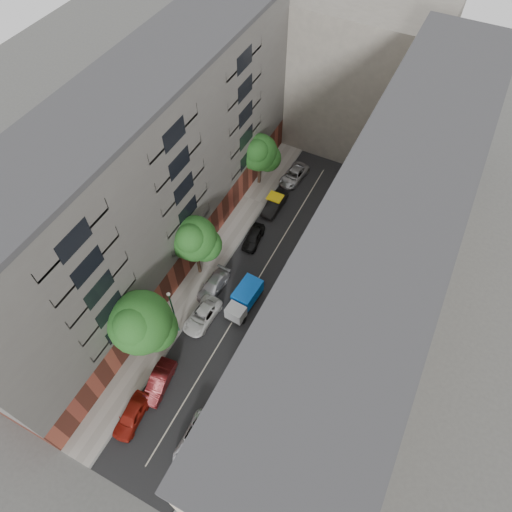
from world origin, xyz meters
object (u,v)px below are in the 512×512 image
Objects in this scene: car_left_5 at (275,204)px; tree_mid at (195,241)px; car_left_1 at (159,382)px; car_right_2 at (262,331)px; car_left_3 at (213,285)px; lamp_post at (173,309)px; pedestrian at (327,272)px; car_right_3 at (292,267)px; car_left_4 at (253,237)px; car_right_0 at (196,440)px; tree_near at (141,325)px; car_left_2 at (202,316)px; tree_far at (259,154)px; car_left_0 at (132,415)px; car_left_6 at (294,175)px; car_right_1 at (245,369)px; tarp_truck at (244,299)px.

car_left_5 is 13.43m from tree_mid.
car_left_1 is at bearing -89.45° from car_left_5.
car_left_1 is at bearing -117.45° from car_right_2.
car_left_3 is 6.93m from lamp_post.
car_right_3 is at bearing -3.43° from pedestrian.
car_left_4 is 22.35m from car_right_0.
car_left_2 is at bearing 66.02° from tree_near.
car_left_3 is 16.83m from tree_far.
car_left_0 is at bearing -90.32° from car_left_5.
car_right_1 is at bearing -70.65° from car_left_6.
car_right_1 is at bearing 27.93° from car_left_1.
tarp_truck is 1.11× the size of car_left_1.
car_left_1 is 1.11× the size of car_left_4.
car_left_1 is 1.12× the size of car_right_3.
car_left_0 is 28.00m from car_left_5.
car_left_3 is at bearing -87.10° from car_left_6.
car_right_0 is 0.59× the size of tree_near.
car_left_1 is 0.93× the size of car_left_2.
car_right_0 is at bearing -75.33° from tarp_truck.
car_right_2 is 21.20m from tree_far.
tarp_truck is at bearing -76.96° from car_left_5.
car_right_0 reaches higher than car_left_3.
car_left_5 is 9.28m from car_right_3.
car_left_3 is at bearing 80.06° from tree_near.
tree_far reaches higher than car_left_3.
tarp_truck reaches higher than car_left_5.
car_left_1 is 10.65m from car_right_2.
car_right_2 is (-0.34, 4.20, -0.02)m from car_right_1.
pedestrian is (9.63, 21.44, 0.37)m from car_left_0.
car_right_3 is (5.60, 9.40, -0.01)m from car_left_2.
lamp_post is (-1.40, 5.38, 3.65)m from car_left_1.
tree_near is at bearing 145.31° from car_right_0.
tree_mid is at bearing -103.84° from car_left_5.
car_left_2 is 0.68× the size of tree_far.
tree_near reaches higher than car_left_2.
car_right_1 is (6.77, 8.20, -0.07)m from car_left_0.
car_left_2 is 7.73m from tree_near.
car_left_3 is at bearing -25.30° from tree_mid.
car_left_5 is at bearing 107.67° from car_right_1.
car_left_6 is 1.04× the size of car_right_1.
tree_far reaches higher than car_right_1.
car_left_4 reaches higher than car_right_2.
car_left_2 is 1.06× the size of car_left_3.
tree_far is (-9.10, 10.29, 4.13)m from car_right_3.
car_left_6 is at bearing 90.55° from car_left_5.
car_left_6 is 0.69× the size of lamp_post.
car_left_5 is at bearing -39.52° from tree_far.
car_right_3 is at bearing 58.93° from lamp_post.
car_left_5 is 0.89× the size of car_right_0.
car_left_5 is 6.09m from tree_far.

